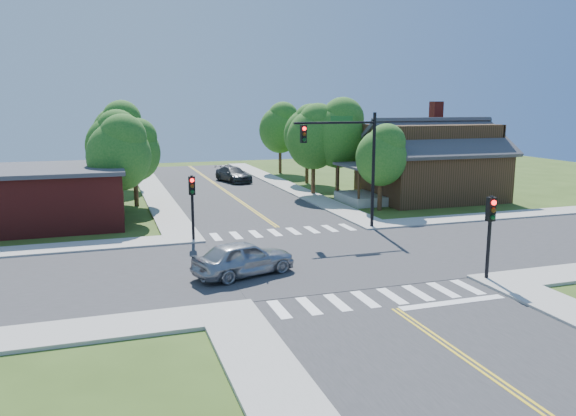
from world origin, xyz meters
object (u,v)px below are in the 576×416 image
object	(u,v)px
signal_pole_nw	(192,196)
house_ne	(430,158)
signal_mast_ne	(349,152)
signal_pole_se	(490,222)
car_dgrey	(233,175)
car_silver	(244,259)

from	to	relation	value
signal_pole_nw	house_ne	xyz separation A→B (m)	(20.71, 8.66, 0.67)
signal_mast_ne	signal_pole_se	size ratio (longest dim) A/B	1.89
signal_pole_se	car_dgrey	bearing A→B (deg)	95.89
signal_pole_nw	car_silver	bearing A→B (deg)	-80.56
signal_mast_ne	signal_pole_nw	bearing A→B (deg)	-179.93
signal_pole_nw	car_dgrey	bearing A→B (deg)	71.94
signal_mast_ne	signal_pole_nw	size ratio (longest dim) A/B	1.89
signal_mast_ne	car_dgrey	xyz separation A→B (m)	(-1.88, 23.39, -4.11)
signal_pole_se	house_ne	xyz separation A→B (m)	(9.51, 19.86, 0.67)
signal_mast_ne	signal_pole_nw	world-z (taller)	signal_mast_ne
car_silver	house_ne	bearing A→B (deg)	-68.04
car_dgrey	signal_pole_nw	bearing A→B (deg)	-123.06
car_dgrey	signal_pole_se	bearing A→B (deg)	-99.11
signal_mast_ne	car_dgrey	distance (m)	23.83
signal_pole_se	car_dgrey	world-z (taller)	signal_pole_se
signal_pole_se	house_ne	distance (m)	22.03
signal_pole_se	signal_pole_nw	size ratio (longest dim) A/B	1.00
house_ne	car_dgrey	distance (m)	19.88
signal_pole_se	car_silver	bearing A→B (deg)	157.78
house_ne	car_dgrey	size ratio (longest dim) A/B	2.38
signal_pole_nw	car_silver	size ratio (longest dim) A/B	0.75
signal_mast_ne	signal_pole_se	xyz separation A→B (m)	(1.69, -11.21, -2.19)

